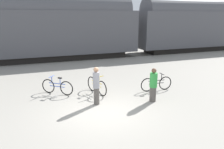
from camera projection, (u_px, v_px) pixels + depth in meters
name	position (u px, v px, depth m)	size (l,w,h in m)	color
ground_plane	(100.00, 112.00, 8.91)	(80.00, 80.00, 0.00)	gray
freight_train	(59.00, 26.00, 18.87)	(43.59, 2.87, 5.61)	black
rail_near	(62.00, 61.00, 18.99)	(55.59, 0.07, 0.01)	#4C4238
rail_far	(60.00, 58.00, 20.29)	(55.59, 0.07, 0.01)	#4C4238
bicycle_blue	(57.00, 87.00, 10.85)	(1.39, 1.18, 0.90)	black
bicycle_black	(156.00, 84.00, 11.36)	(1.76, 0.46, 0.90)	black
bicycle_yellow	(97.00, 86.00, 10.96)	(0.56, 1.67, 0.95)	black
person_in_grey	(96.00, 86.00, 9.46)	(0.29, 0.29, 1.69)	#514C47
person_in_green	(153.00, 85.00, 9.83)	(0.34, 0.34, 1.56)	#514C47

